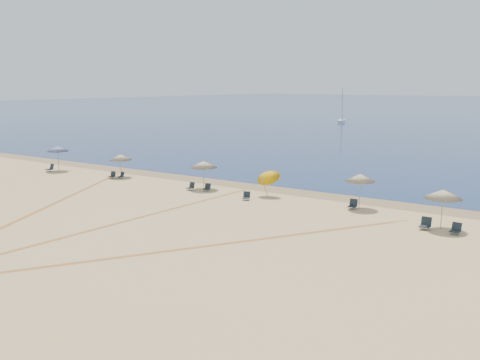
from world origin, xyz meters
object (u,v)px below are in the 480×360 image
Objects in this scene: chair_6 at (353,205)px; chair_4 at (207,188)px; chair_3 at (191,187)px; chair_7 at (426,224)px; umbrella_3 at (267,175)px; chair_8 at (456,229)px; umbrella_2 at (203,164)px; umbrella_4 at (360,178)px; chair_0 at (50,168)px; sailboat_2 at (342,112)px; chair_2 at (121,175)px; chair_1 at (112,175)px; umbrella_5 at (443,194)px; umbrella_0 at (58,149)px; umbrella_1 at (120,157)px; chair_5 at (246,196)px.

chair_4 is at bearing 179.60° from chair_6.
chair_7 is (19.62, -1.46, 0.04)m from chair_3.
umbrella_3 reaches higher than chair_8.
umbrella_4 reaches higher than umbrella_2.
sailboat_2 reaches higher than chair_0.
chair_7 is at bearing -12.06° from umbrella_3.
chair_2 is 22.95m from chair_6.
umbrella_4 is 3.74× the size of chair_1.
sailboat_2 reaches higher than umbrella_5.
sailboat_2 is (-22.24, 81.42, 2.16)m from chair_4.
umbrella_0 is 18.23m from umbrella_2.
umbrella_2 reaches higher than umbrella_1.
umbrella_5 reaches higher than chair_4.
chair_2 is at bearing -178.00° from umbrella_4.
umbrella_5 is at bearing 5.92° from chair_2.
chair_2 is at bearing -100.90° from sailboat_2.
umbrella_2 is 18.87m from chair_0.
chair_1 is at bearing -106.64° from umbrella_1.
chair_4 is at bearing -32.34° from umbrella_2.
umbrella_1 is 3.31× the size of chair_3.
umbrella_5 is at bearing -10.10° from chair_1.
chair_4 is 84.43m from sailboat_2.
chair_4 is (10.84, -0.65, -1.65)m from umbrella_1.
umbrella_3 is 6.97m from chair_3.
umbrella_2 is 3.44× the size of chair_8.
chair_6 is (23.63, 0.92, 0.02)m from chair_1.
chair_3 is 21.44m from chair_8.
chair_1 is (-23.95, -1.30, -1.95)m from umbrella_4.
chair_6 is at bearing -5.81° from chair_1.
chair_3 is at bearing -125.14° from umbrella_2.
umbrella_3 is 3.78× the size of chair_2.
chair_6 is (31.46, 0.97, -1.99)m from umbrella_0.
umbrella_3 is 15.82m from chair_2.
sailboat_2 is at bearing 116.50° from umbrella_5.
sailboat_2 is at bearing 98.04° from umbrella_1.
sailboat_2 reaches higher than umbrella_2.
chair_4 is (11.10, 0.23, -0.01)m from chair_1.
umbrella_2 is 3.56× the size of chair_4.
umbrella_3 is (16.16, 0.19, -0.20)m from umbrella_1.
umbrella_1 reaches higher than chair_3.
chair_8 is (7.49, -2.67, -0.00)m from chair_6.
umbrella_1 is 10.98m from chair_4.
chair_1 is 0.99× the size of chair_4.
umbrella_5 is 14.53m from chair_5.
chair_5 is at bearing -26.11° from chair_4.
chair_6 is (-6.49, 2.00, -1.88)m from umbrella_5.
chair_7 is (12.93, -2.76, -1.40)m from umbrella_3.
umbrella_4 is (23.69, 0.42, 0.31)m from umbrella_1.
chair_5 is (24.07, -0.18, -0.05)m from chair_0.
umbrella_2 is at bearing 10.16° from chair_2.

